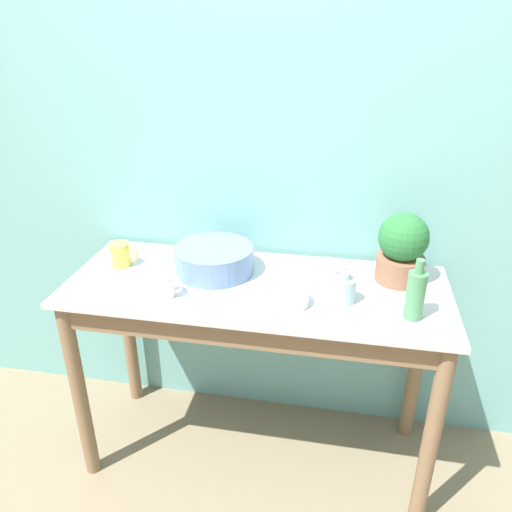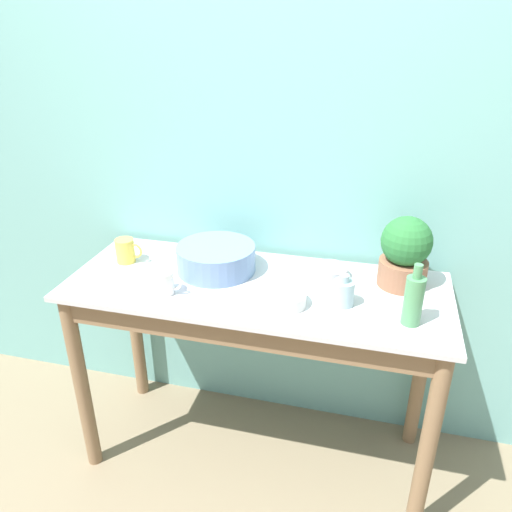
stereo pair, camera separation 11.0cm
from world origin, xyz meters
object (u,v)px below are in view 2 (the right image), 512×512
at_px(bottle_tall, 414,300).
at_px(bottle_short, 343,292).
at_px(potted_plant, 405,252).
at_px(mug_yellow, 126,251).
at_px(bowl_wash_large, 216,258).
at_px(bowl_small_enamel_white, 284,298).
at_px(bowl_small_steel, 330,272).
at_px(mug_white, 163,282).

distance_m(bottle_tall, bottle_short, 0.24).
xyz_separation_m(potted_plant, mug_yellow, (-1.10, -0.08, -0.09)).
xyz_separation_m(bowl_wash_large, bottle_short, (0.52, -0.14, -0.00)).
distance_m(bottle_tall, bowl_small_enamel_white, 0.44).
relative_size(potted_plant, bowl_small_steel, 1.97).
distance_m(potted_plant, mug_white, 0.90).
height_order(potted_plant, bowl_wash_large, potted_plant).
relative_size(potted_plant, mug_white, 2.33).
height_order(bottle_tall, bowl_small_steel, bottle_tall).
height_order(mug_white, bowl_small_enamel_white, mug_white).
bearing_deg(bottle_short, mug_white, -172.61).
bearing_deg(bottle_short, bowl_small_steel, 108.99).
xyz_separation_m(potted_plant, bowl_wash_large, (-0.72, -0.06, -0.08)).
bearing_deg(bottle_tall, potted_plant, 96.19).
distance_m(bowl_wash_large, bowl_small_steel, 0.45).
xyz_separation_m(potted_plant, mug_white, (-0.85, -0.28, -0.09)).
bearing_deg(potted_plant, bowl_small_enamel_white, -147.88).
xyz_separation_m(bottle_tall, bowl_small_enamel_white, (-0.43, 0.01, -0.07)).
bearing_deg(bowl_small_steel, bottle_short, -71.01).
xyz_separation_m(bottle_short, mug_white, (-0.64, -0.08, -0.00)).
xyz_separation_m(bottle_tall, bottle_short, (-0.23, 0.07, -0.04)).
relative_size(bottle_tall, bowl_small_enamel_white, 1.36).
distance_m(bowl_small_enamel_white, bowl_small_steel, 0.28).
xyz_separation_m(potted_plant, bowl_small_steel, (-0.27, -0.00, -0.11)).
height_order(bowl_small_enamel_white, bowl_small_steel, bowl_small_enamel_white).
xyz_separation_m(bottle_short, bowl_small_steel, (-0.07, 0.20, -0.03)).
distance_m(mug_white, bowl_small_enamel_white, 0.44).
distance_m(mug_yellow, bowl_small_enamel_white, 0.72).
distance_m(mug_white, mug_yellow, 0.33).
distance_m(potted_plant, mug_yellow, 1.11).
bearing_deg(potted_plant, mug_white, -161.43).
xyz_separation_m(potted_plant, bowl_small_enamel_white, (-0.40, -0.25, -0.11)).
xyz_separation_m(bowl_wash_large, mug_white, (-0.13, -0.23, -0.01)).
height_order(potted_plant, bottle_tall, potted_plant).
bearing_deg(potted_plant, bowl_small_steel, -179.70).
distance_m(bowl_wash_large, bottle_short, 0.53).
bearing_deg(mug_yellow, mug_white, -38.48).
distance_m(potted_plant, bottle_tall, 0.27).
relative_size(potted_plant, bowl_small_enamel_white, 1.71).
distance_m(bottle_tall, bowl_small_steel, 0.40).
xyz_separation_m(bottle_short, mug_yellow, (-0.90, 0.12, 0.00)).
bearing_deg(bowl_wash_large, bottle_tall, -15.52).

